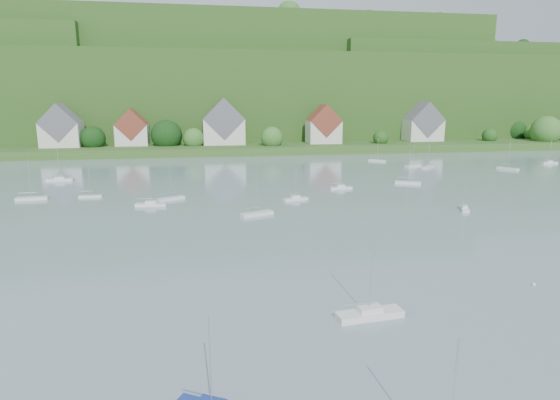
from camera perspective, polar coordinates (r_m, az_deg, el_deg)
name	(u,v)px	position (r m, az deg, el deg)	size (l,w,h in m)	color
far_shore_strip	(211,145)	(198.79, -8.48, 6.66)	(600.00, 60.00, 3.00)	#31541F
forested_ridge	(208,95)	(266.52, -8.89, 12.59)	(620.00, 181.22, 69.89)	#1F4416
village_building_0	(61,129)	(192.08, -25.25, 7.86)	(14.00, 10.40, 16.00)	silver
village_building_1	(132,130)	(189.02, -17.69, 8.16)	(12.00, 9.36, 14.00)	silver
village_building_2	(224,126)	(186.36, -6.92, 9.05)	(16.00, 11.44, 18.00)	silver
village_building_3	(323,127)	(190.60, 5.36, 8.90)	(13.00, 10.40, 15.50)	silver
village_building_4	(423,125)	(210.35, 17.14, 8.76)	(15.00, 10.40, 16.50)	silver
near_sailboat_3	(370,313)	(45.27, 10.94, -13.48)	(6.52, 2.44, 8.59)	silver
mooring_buoy_4	(534,285)	(58.76, 28.69, -9.19)	(0.39, 0.39, 0.39)	silver
far_sailboat_cluster	(272,180)	(116.19, -0.93, 2.44)	(197.65, 74.82, 8.71)	silver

